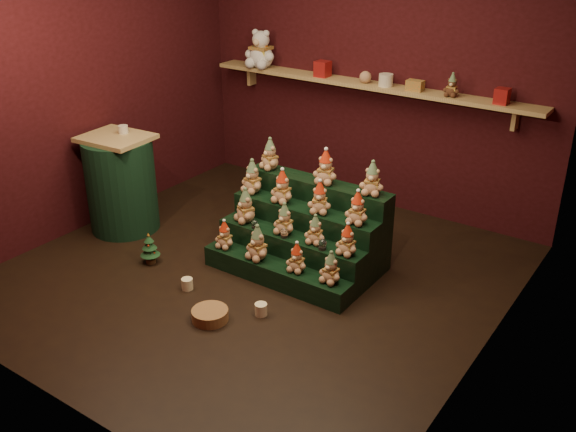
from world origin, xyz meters
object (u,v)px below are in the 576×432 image
Objects in this scene: riser_tier_front at (276,273)px; mug_right at (261,309)px; side_table at (121,184)px; mini_christmas_tree at (150,248)px; snow_globe_a at (255,224)px; wicker_basket at (210,315)px; brown_bear at (452,85)px; snow_globe_b at (284,233)px; snow_globe_c at (323,244)px; white_bear at (261,44)px; mug_left at (187,284)px.

riser_tier_front is 0.50m from mug_right.
side_table reaches higher than mini_christmas_tree.
snow_globe_a is 0.27× the size of wicker_basket.
snow_globe_a is 2.23m from brown_bear.
snow_globe_b is at bearing 85.56° from wicker_basket.
mug_right is at bearing -105.40° from snow_globe_c.
side_table is (-2.22, -0.15, 0.07)m from snow_globe_c.
snow_globe_b is at bearing 25.09° from mini_christmas_tree.
mini_christmas_tree reaches higher than wicker_basket.
side_table reaches higher than snow_globe_c.
riser_tier_front is 2.82m from white_bear.
mug_right is (0.19, -0.46, -0.04)m from riser_tier_front.
white_bear is at bearing 175.58° from brown_bear.
riser_tier_front is 4.91× the size of wicker_basket.
brown_bear is (2.54, 1.84, 0.95)m from side_table.
snow_globe_a reaches higher than mug_right.
riser_tier_front is at bearing 42.62° from mug_left.
riser_tier_front is at bearing -52.78° from white_bear.
mug_right is at bearing 3.43° from mug_left.
side_table is 2.17m from white_bear.
brown_bear is at bearing 79.26° from snow_globe_c.
side_table is at bearing 153.04° from mini_christmas_tree.
side_table is 3.37× the size of wicker_basket.
snow_globe_b is 0.30× the size of wicker_basket.
snow_globe_a is (-0.34, 0.16, 0.31)m from riser_tier_front.
riser_tier_front is 16.13× the size of snow_globe_b.
snow_globe_b reaches higher than snow_globe_a.
mug_right is (-0.17, -0.62, -0.36)m from snow_globe_c.
side_table is 1.47m from mug_left.
snow_globe_a is at bearing 154.62° from riser_tier_front.
mini_christmas_tree reaches higher than mug_right.
snow_globe_a reaches higher than mug_left.
brown_bear reaches higher than side_table.
snow_globe_a is 0.70m from snow_globe_c.
snow_globe_a is 0.88× the size of snow_globe_b.
side_table is at bearing -175.41° from snow_globe_b.
brown_bear reaches higher than mini_christmas_tree.
side_table is 2.14m from mug_right.
riser_tier_front is at bearing -81.90° from snow_globe_b.
snow_globe_a is 0.08× the size of side_table.
side_table reaches higher than mug_right.
snow_globe_b is 0.97m from wicker_basket.
mini_christmas_tree is 1.33m from mug_right.
mini_christmas_tree is 0.59× the size of white_bear.
riser_tier_front is 4.66× the size of mini_christmas_tree.
snow_globe_b reaches higher than riser_tier_front.
white_bear is at bearing 129.23° from riser_tier_front.
mini_christmas_tree is at bearing -146.81° from snow_globe_a.
mini_christmas_tree is 1.42× the size of brown_bear.
mini_christmas_tree is at bearing -162.41° from riser_tier_front.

